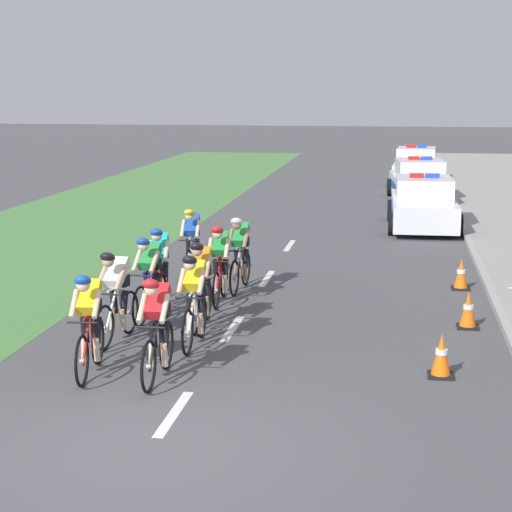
{
  "coord_description": "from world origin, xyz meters",
  "views": [
    {
      "loc": [
        2.7,
        -9.23,
        4.08
      ],
      "look_at": [
        0.26,
        5.93,
        1.1
      ],
      "focal_mm": 62.05,
      "sensor_mm": 36.0,
      "label": 1
    }
  ],
  "objects_px": {
    "cyclist_tenth": "(240,252)",
    "traffic_cone_near": "(461,274)",
    "cyclist_eighth": "(220,263)",
    "traffic_cone_mid": "(441,356)",
    "cyclist_seventh": "(159,265)",
    "police_car_nearest": "(423,205)",
    "police_car_second": "(419,182)",
    "cyclist_fifth": "(149,277)",
    "police_car_third": "(416,167)",
    "traffic_cone_far": "(468,310)",
    "cyclist_third": "(116,295)",
    "cyclist_ninth": "(192,242)",
    "cyclist_lead": "(89,322)",
    "cyclist_sixth": "(201,282)",
    "cyclist_second": "(157,327)",
    "cyclist_fourth": "(194,298)"
  },
  "relations": [
    {
      "from": "cyclist_fourth",
      "to": "traffic_cone_mid",
      "type": "xyz_separation_m",
      "value": [
        3.79,
        -0.9,
        -0.48
      ]
    },
    {
      "from": "cyclist_third",
      "to": "cyclist_ninth",
      "type": "bearing_deg",
      "value": 88.94
    },
    {
      "from": "police_car_second",
      "to": "cyclist_ninth",
      "type": "bearing_deg",
      "value": -110.26
    },
    {
      "from": "cyclist_third",
      "to": "cyclist_ninth",
      "type": "height_order",
      "value": "same"
    },
    {
      "from": "traffic_cone_mid",
      "to": "traffic_cone_far",
      "type": "relative_size",
      "value": 1.0
    },
    {
      "from": "cyclist_fourth",
      "to": "police_car_nearest",
      "type": "xyz_separation_m",
      "value": [
        3.86,
        12.51,
        -0.11
      ]
    },
    {
      "from": "police_car_second",
      "to": "traffic_cone_near",
      "type": "bearing_deg",
      "value": -87.64
    },
    {
      "from": "cyclist_second",
      "to": "cyclist_fifth",
      "type": "bearing_deg",
      "value": 107.69
    },
    {
      "from": "traffic_cone_far",
      "to": "traffic_cone_near",
      "type": "bearing_deg",
      "value": 88.55
    },
    {
      "from": "police_car_second",
      "to": "traffic_cone_far",
      "type": "bearing_deg",
      "value": -88.31
    },
    {
      "from": "cyclist_lead",
      "to": "cyclist_seventh",
      "type": "bearing_deg",
      "value": 90.93
    },
    {
      "from": "cyclist_third",
      "to": "cyclist_sixth",
      "type": "xyz_separation_m",
      "value": [
        1.14,
        1.07,
        0.0
      ]
    },
    {
      "from": "cyclist_eighth",
      "to": "police_car_second",
      "type": "height_order",
      "value": "police_car_second"
    },
    {
      "from": "cyclist_tenth",
      "to": "traffic_cone_near",
      "type": "xyz_separation_m",
      "value": [
        4.4,
        0.83,
        -0.48
      ]
    },
    {
      "from": "cyclist_sixth",
      "to": "traffic_cone_mid",
      "type": "height_order",
      "value": "cyclist_sixth"
    },
    {
      "from": "traffic_cone_mid",
      "to": "traffic_cone_far",
      "type": "xyz_separation_m",
      "value": [
        0.57,
        2.69,
        0.0
      ]
    },
    {
      "from": "cyclist_second",
      "to": "cyclist_ninth",
      "type": "height_order",
      "value": "same"
    },
    {
      "from": "police_car_second",
      "to": "police_car_nearest",
      "type": "bearing_deg",
      "value": -90.01
    },
    {
      "from": "traffic_cone_mid",
      "to": "cyclist_ninth",
      "type": "bearing_deg",
      "value": 130.49
    },
    {
      "from": "cyclist_eighth",
      "to": "traffic_cone_near",
      "type": "bearing_deg",
      "value": 22.66
    },
    {
      "from": "cyclist_lead",
      "to": "traffic_cone_far",
      "type": "distance_m",
      "value": 6.5
    },
    {
      "from": "cyclist_ninth",
      "to": "police_car_third",
      "type": "xyz_separation_m",
      "value": [
        5.06,
        19.81,
        -0.11
      ]
    },
    {
      "from": "cyclist_second",
      "to": "police_car_second",
      "type": "distance_m",
      "value": 20.75
    },
    {
      "from": "cyclist_second",
      "to": "cyclist_fifth",
      "type": "height_order",
      "value": "same"
    },
    {
      "from": "police_car_nearest",
      "to": "police_car_third",
      "type": "height_order",
      "value": "same"
    },
    {
      "from": "cyclist_eighth",
      "to": "police_car_third",
      "type": "height_order",
      "value": "police_car_third"
    },
    {
      "from": "cyclist_eighth",
      "to": "cyclist_seventh",
      "type": "bearing_deg",
      "value": -157.56
    },
    {
      "from": "cyclist_fourth",
      "to": "cyclist_seventh",
      "type": "height_order",
      "value": "same"
    },
    {
      "from": "cyclist_seventh",
      "to": "cyclist_ninth",
      "type": "bearing_deg",
      "value": 89.71
    },
    {
      "from": "cyclist_seventh",
      "to": "traffic_cone_far",
      "type": "height_order",
      "value": "cyclist_seventh"
    },
    {
      "from": "cyclist_fifth",
      "to": "police_car_third",
      "type": "bearing_deg",
      "value": 77.93
    },
    {
      "from": "police_car_nearest",
      "to": "police_car_second",
      "type": "height_order",
      "value": "same"
    },
    {
      "from": "cyclist_lead",
      "to": "cyclist_tenth",
      "type": "relative_size",
      "value": 1.0
    },
    {
      "from": "cyclist_seventh",
      "to": "traffic_cone_near",
      "type": "distance_m",
      "value": 6.13
    },
    {
      "from": "cyclist_eighth",
      "to": "traffic_cone_near",
      "type": "relative_size",
      "value": 2.69
    },
    {
      "from": "cyclist_seventh",
      "to": "cyclist_tenth",
      "type": "height_order",
      "value": "same"
    },
    {
      "from": "cyclist_second",
      "to": "traffic_cone_far",
      "type": "xyz_separation_m",
      "value": [
        4.49,
        3.5,
        -0.48
      ]
    },
    {
      "from": "cyclist_fifth",
      "to": "traffic_cone_far",
      "type": "bearing_deg",
      "value": 3.79
    },
    {
      "from": "cyclist_eighth",
      "to": "traffic_cone_mid",
      "type": "bearing_deg",
      "value": -43.3
    },
    {
      "from": "traffic_cone_near",
      "to": "police_car_third",
      "type": "bearing_deg",
      "value": 91.65
    },
    {
      "from": "traffic_cone_near",
      "to": "police_car_second",
      "type": "bearing_deg",
      "value": 92.36
    },
    {
      "from": "cyclist_second",
      "to": "cyclist_ninth",
      "type": "relative_size",
      "value": 1.0
    },
    {
      "from": "police_car_nearest",
      "to": "traffic_cone_mid",
      "type": "bearing_deg",
      "value": -90.29
    },
    {
      "from": "cyclist_fourth",
      "to": "traffic_cone_mid",
      "type": "height_order",
      "value": "cyclist_fourth"
    },
    {
      "from": "cyclist_second",
      "to": "cyclist_eighth",
      "type": "bearing_deg",
      "value": 90.36
    },
    {
      "from": "cyclist_tenth",
      "to": "traffic_cone_far",
      "type": "relative_size",
      "value": 2.69
    },
    {
      "from": "cyclist_second",
      "to": "police_car_third",
      "type": "height_order",
      "value": "police_car_third"
    },
    {
      "from": "cyclist_third",
      "to": "traffic_cone_near",
      "type": "bearing_deg",
      "value": 39.43
    },
    {
      "from": "cyclist_lead",
      "to": "cyclist_sixth",
      "type": "distance_m",
      "value": 2.91
    },
    {
      "from": "cyclist_seventh",
      "to": "traffic_cone_mid",
      "type": "distance_m",
      "value": 6.01
    }
  ]
}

